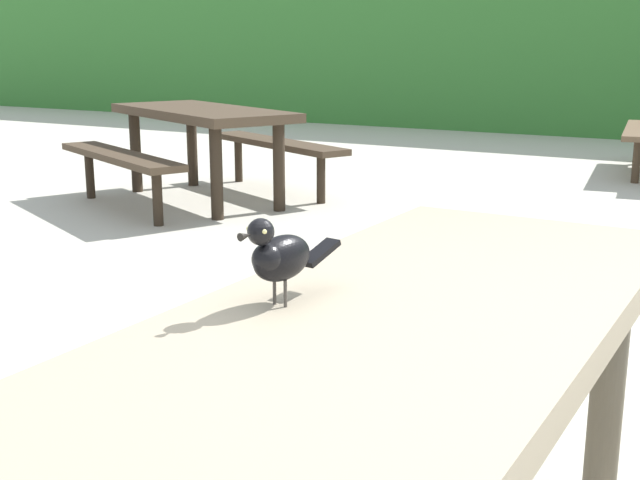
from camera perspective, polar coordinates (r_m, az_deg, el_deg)
The scene contains 3 objects.
picnic_table_foreground at distance 1.73m, azimuth 6.32°, elevation -9.95°, with size 1.71×1.81×0.74m.
bird_grackle at distance 1.59m, azimuth -2.91°, elevation -1.08°, with size 0.09×0.29×0.18m.
picnic_table_mid_right at distance 6.61m, azimuth -8.21°, elevation 7.47°, with size 2.25×2.24×0.74m.
Camera 1 is at (0.37, -1.33, 1.24)m, focal length 46.02 mm.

